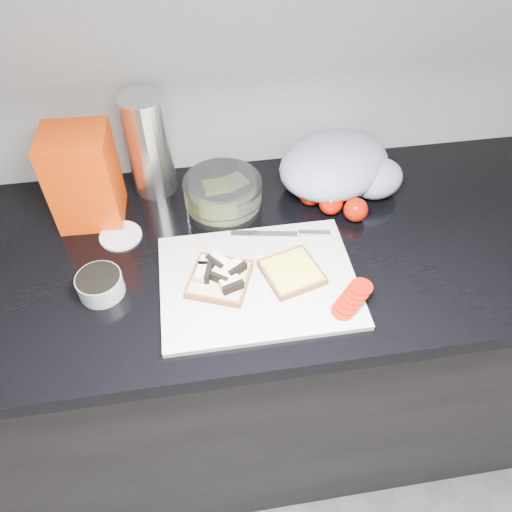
{
  "coord_description": "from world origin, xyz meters",
  "views": [
    {
      "loc": [
        -0.04,
        0.44,
        1.7
      ],
      "look_at": [
        0.07,
        1.12,
        0.95
      ],
      "focal_mm": 35.0,
      "sensor_mm": 36.0,
      "label": 1
    }
  ],
  "objects": [
    {
      "name": "cutting_board",
      "position": [
        0.07,
        1.09,
        0.91
      ],
      "size": [
        0.4,
        0.3,
        0.01
      ],
      "primitive_type": "cube",
      "color": "silver",
      "rests_on": "countertop"
    },
    {
      "name": "tomato_slices",
      "position": [
        0.24,
        1.0,
        0.92
      ],
      "size": [
        0.1,
        0.09,
        0.02
      ],
      "rotation": [
        0.0,
        0.0,
        0.23
      ],
      "color": "#B11204",
      "rests_on": "cutting_board"
    },
    {
      "name": "knife",
      "position": [
        0.16,
        1.2,
        0.92
      ],
      "size": [
        0.22,
        0.05,
        0.01
      ],
      "rotation": [
        0.0,
        0.0,
        -0.18
      ],
      "color": "#B7B8BC",
      "rests_on": "cutting_board"
    },
    {
      "name": "seed_tub",
      "position": [
        -0.25,
        1.11,
        0.93
      ],
      "size": [
        0.09,
        0.09,
        0.05
      ],
      "color": "#9FA4A4",
      "rests_on": "countertop"
    },
    {
      "name": "bread_left",
      "position": [
        -0.01,
        1.09,
        0.92
      ],
      "size": [
        0.16,
        0.16,
        0.04
      ],
      "rotation": [
        0.0,
        0.0,
        -0.37
      ],
      "color": "beige",
      "rests_on": "cutting_board"
    },
    {
      "name": "steel_canister",
      "position": [
        -0.13,
        1.43,
        1.02
      ],
      "size": [
        0.1,
        0.1,
        0.25
      ],
      "primitive_type": "cylinder",
      "color": "silver",
      "rests_on": "countertop"
    },
    {
      "name": "tub_lid",
      "position": [
        -0.22,
        1.27,
        0.9
      ],
      "size": [
        0.12,
        0.12,
        0.01
      ],
      "primitive_type": "cylinder",
      "rotation": [
        0.0,
        0.0,
        -0.27
      ],
      "color": "silver",
      "rests_on": "countertop"
    },
    {
      "name": "grocery_bag",
      "position": [
        0.31,
        1.37,
        0.96
      ],
      "size": [
        0.36,
        0.32,
        0.12
      ],
      "rotation": [
        0.0,
        0.0,
        0.42
      ],
      "color": "#A2AEC8",
      "rests_on": "countertop"
    },
    {
      "name": "whole_tomatoes",
      "position": [
        0.27,
        1.28,
        0.93
      ],
      "size": [
        0.15,
        0.13,
        0.06
      ],
      "rotation": [
        0.0,
        0.0,
        -0.24
      ],
      "color": "#B11204",
      "rests_on": "countertop"
    },
    {
      "name": "glass_bowl",
      "position": [
        0.02,
        1.33,
        0.94
      ],
      "size": [
        0.18,
        0.18,
        0.08
      ],
      "rotation": [
        0.0,
        0.0,
        0.12
      ],
      "color": "silver",
      "rests_on": "countertop"
    },
    {
      "name": "bread_bag",
      "position": [
        -0.28,
        1.35,
        1.01
      ],
      "size": [
        0.14,
        0.14,
        0.22
      ],
      "primitive_type": "cube",
      "rotation": [
        0.0,
        0.0,
        -0.04
      ],
      "color": "red",
      "rests_on": "countertop"
    },
    {
      "name": "base_cabinet",
      "position": [
        0.0,
        1.2,
        0.43
      ],
      "size": [
        3.5,
        0.6,
        0.86
      ],
      "primitive_type": "cube",
      "color": "black",
      "rests_on": "ground"
    },
    {
      "name": "bread_right",
      "position": [
        0.14,
        1.09,
        0.92
      ],
      "size": [
        0.14,
        0.14,
        0.02
      ],
      "rotation": [
        0.0,
        0.0,
        0.28
      ],
      "color": "beige",
      "rests_on": "cutting_board"
    },
    {
      "name": "countertop",
      "position": [
        0.0,
        1.2,
        0.88
      ],
      "size": [
        3.5,
        0.64,
        0.04
      ],
      "primitive_type": "cube",
      "color": "black",
      "rests_on": "base_cabinet"
    }
  ]
}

